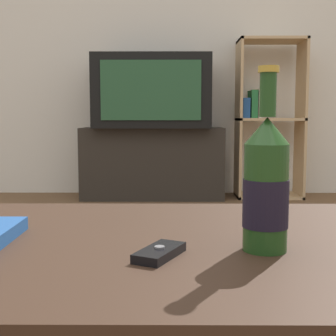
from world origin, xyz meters
TOP-DOWN VIEW (x-y plane):
  - back_wall at (0.00, 3.02)m, footprint 8.00×0.05m
  - coffee_table at (0.00, 0.00)m, footprint 1.04×0.68m
  - tv_stand at (-0.08, 2.77)m, footprint 1.07×0.37m
  - television at (-0.08, 2.76)m, footprint 0.85×0.56m
  - bookshelf at (0.80, 2.81)m, footprint 0.50×0.30m
  - beer_bottle at (0.21, -0.07)m, footprint 0.07×0.07m
  - cell_phone at (0.05, -0.10)m, footprint 0.08×0.11m

SIDE VIEW (x-z plane):
  - tv_stand at x=-0.08m, z-range 0.00..0.54m
  - coffee_table at x=0.00m, z-range 0.14..0.55m
  - cell_phone at x=0.05m, z-range 0.41..0.42m
  - beer_bottle at x=0.21m, z-range 0.37..0.66m
  - bookshelf at x=0.80m, z-range 0.02..1.22m
  - television at x=-0.08m, z-range 0.54..1.07m
  - back_wall at x=0.00m, z-range 0.00..2.60m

